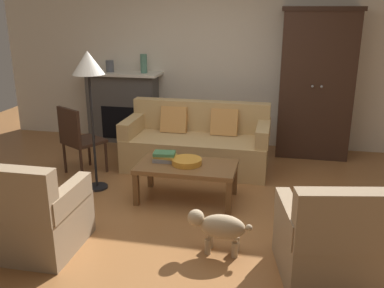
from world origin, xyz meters
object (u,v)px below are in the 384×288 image
Objects in this scene: couch at (197,144)px; mantel_vase_slate at (110,66)px; floor_lamp at (88,71)px; fireplace at (123,106)px; armoire at (316,84)px; coffee_table at (187,169)px; dog at (219,227)px; armchair_near_right at (332,244)px; armchair_near_left at (33,217)px; mantel_vase_jade at (144,64)px; book_stack at (164,157)px; fruit_bowl at (187,162)px; side_chair_wooden at (78,137)px.

mantel_vase_slate reaches higher than couch.
floor_lamp reaches higher than couch.
fireplace is 0.77× the size of floor_lamp.
armoire is 2.50m from coffee_table.
coffee_table reaches higher than dog.
armchair_near_right is 0.55× the size of floor_lamp.
mantel_vase_slate is 3.45m from armchair_near_left.
mantel_vase_slate is 0.56m from mantel_vase_jade.
couch reaches higher than book_stack.
book_stack is at bearing 126.57° from dog.
fireplace is at bearing 100.85° from floor_lamp.
armoire reaches higher than fruit_bowl.
armchair_near_right is (1.44, -1.22, -0.14)m from fruit_bowl.
armchair_near_left is (0.40, -3.30, -0.25)m from fireplace.
fruit_bowl is 1.16m from dog.
coffee_table is 0.09m from fruit_bowl.
coffee_table is 3.27× the size of fruit_bowl.
mantel_vase_jade reaches higher than armchair_near_right.
side_chair_wooden is at bearing 163.73° from fruit_bowl.
fruit_bowl is 1.86× the size of mantel_vase_slate.
mantel_vase_jade is at bearing 119.60° from fruit_bowl.
fruit_bowl is (0.09, -1.04, 0.14)m from couch.
side_chair_wooden is at bearing -91.06° from fireplace.
mantel_vase_jade reaches higher than couch.
mantel_vase_slate reaches higher than armchair_near_left.
book_stack is at bearing 143.52° from armchair_near_right.
armoire is 2.39× the size of armchair_near_left.
mantel_vase_slate is at bearing 95.67° from side_chair_wooden.
floor_lamp is at bearing -73.91° from mantel_vase_slate.
mantel_vase_slate is 0.11× the size of floor_lamp.
book_stack is at bearing -1.73° from floor_lamp.
fireplace is 3.33m from armchair_near_left.
mantel_vase_jade is at bearing 89.62° from floor_lamp.
mantel_vase_jade is at bearing 0.00° from mantel_vase_slate.
fireplace is 2.99m from armoire.
side_chair_wooden reaches higher than coffee_table.
armoire is 1.92m from couch.
floor_lamp is (-1.13, 0.08, 1.04)m from coffee_table.
armchair_near_right is at bearing -45.61° from mantel_vase_slate.
side_chair_wooden is at bearing 162.40° from book_stack.
side_chair_wooden is 1.05m from floor_lamp.
armchair_near_right is at bearing -12.52° from dog.
mantel_vase_jade is (-2.57, 0.06, 0.21)m from armoire.
dog is (2.20, -2.98, -0.97)m from mantel_vase_slate.
mantel_vase_jade is 4.20m from armchair_near_right.
mantel_vase_slate is 0.31× the size of dog.
fireplace is 1.71m from couch.
armchair_near_left is at bearing -128.33° from armoire.
mantel_vase_slate reaches higher than side_chair_wooden.
dog is (0.79, -1.06, -0.23)m from book_stack.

